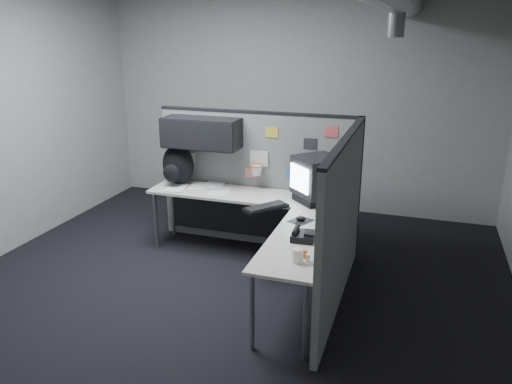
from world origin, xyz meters
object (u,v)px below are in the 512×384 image
(desk, at_px, (260,214))
(backpack, at_px, (177,165))
(keyboard, at_px, (266,207))
(monitor, at_px, (317,179))
(phone, at_px, (303,235))

(desk, xyz_separation_m, backpack, (-1.16, 0.37, 0.35))
(keyboard, relative_size, backpack, 1.03)
(keyboard, xyz_separation_m, backpack, (-1.27, 0.51, 0.21))
(monitor, xyz_separation_m, keyboard, (-0.45, -0.42, -0.24))
(monitor, bearing_deg, backpack, 176.21)
(keyboard, bearing_deg, phone, -57.63)
(desk, bearing_deg, monitor, 26.01)
(monitor, xyz_separation_m, phone, (0.10, -1.06, -0.22))
(backpack, bearing_deg, monitor, 18.76)
(phone, bearing_deg, keyboard, 136.79)
(phone, relative_size, backpack, 0.50)
(desk, distance_m, keyboard, 0.23)
(phone, distance_m, backpack, 2.16)
(phone, xyz_separation_m, backpack, (-1.82, 1.15, 0.19))
(desk, bearing_deg, phone, -49.99)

